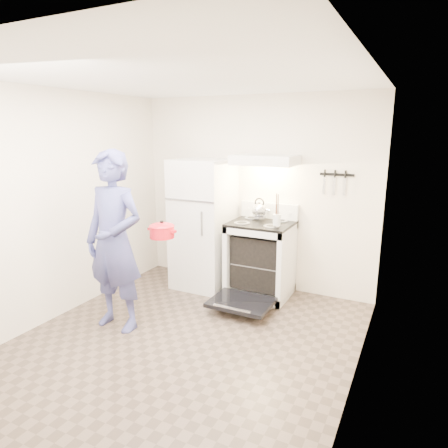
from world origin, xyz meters
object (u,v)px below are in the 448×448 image
Objects in this scene: stove_body at (261,260)px; dutch_oven at (162,232)px; person at (114,242)px; tea_kettle at (259,209)px; refrigerator at (203,224)px.

stove_body is 2.72× the size of dutch_oven.
person is at bearing -131.15° from dutch_oven.
tea_kettle is 1.36m from dutch_oven.
stove_body is at bearing 1.77° from refrigerator.
tea_kettle is at bearing 9.75° from refrigerator.
dutch_oven is at bearing -123.35° from stove_body.
person is at bearing -125.51° from stove_body.
tea_kettle is at bearing 124.78° from stove_body.
dutch_oven is (-0.65, -1.19, -0.09)m from tea_kettle.
tea_kettle is (0.74, 0.13, 0.24)m from refrigerator.
refrigerator is at bearing 94.93° from dutch_oven.
dutch_oven is (-0.72, -1.09, 0.54)m from stove_body.
refrigerator reaches higher than dutch_oven.
person is (-0.98, -1.57, -0.15)m from tea_kettle.
tea_kettle is (-0.07, 0.10, 0.63)m from stove_body.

